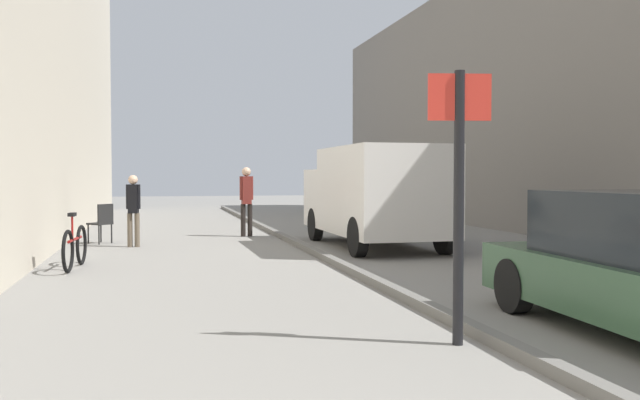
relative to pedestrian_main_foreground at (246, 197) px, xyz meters
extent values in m
plane|color=gray|center=(-0.76, -4.59, -1.05)|extent=(80.00, 80.00, 0.00)
cube|color=#615F5B|center=(0.82, -4.59, -0.99)|extent=(0.16, 40.00, 0.12)
cylinder|color=black|center=(-0.09, -0.01, -0.63)|extent=(0.13, 0.13, 0.86)
cylinder|color=black|center=(0.09, 0.01, -0.63)|extent=(0.13, 0.13, 0.86)
cube|color=maroon|center=(0.00, 0.00, 0.17)|extent=(0.25, 0.22, 0.73)
cylinder|color=maroon|center=(-0.13, -0.01, 0.22)|extent=(0.10, 0.10, 0.62)
cylinder|color=maroon|center=(0.13, 0.01, 0.22)|extent=(0.10, 0.10, 0.62)
sphere|color=tan|center=(0.00, 0.00, 0.65)|extent=(0.24, 0.24, 0.24)
cylinder|color=brown|center=(-2.89, -1.98, -0.67)|extent=(0.11, 0.11, 0.76)
cylinder|color=brown|center=(-2.73, -2.01, -0.67)|extent=(0.11, 0.11, 0.76)
cube|color=black|center=(-2.81, -1.99, 0.03)|extent=(0.24, 0.22, 0.65)
cylinder|color=black|center=(-2.92, -1.97, 0.08)|extent=(0.09, 0.09, 0.55)
cylinder|color=black|center=(-2.70, -2.02, 0.08)|extent=(0.09, 0.09, 0.55)
sphere|color=tan|center=(-2.81, -1.99, 0.46)|extent=(0.21, 0.21, 0.21)
cube|color=silver|center=(2.47, -3.85, 0.23)|extent=(2.10, 3.67, 1.89)
cube|color=silver|center=(2.45, -1.31, -0.01)|extent=(2.07, 1.44, 1.42)
cube|color=black|center=(2.45, -0.82, 0.31)|extent=(1.73, 0.06, 0.62)
cylinder|color=black|center=(1.52, -1.47, -0.65)|extent=(0.23, 0.80, 0.80)
cylinder|color=black|center=(3.38, -1.45, -0.65)|extent=(0.23, 0.80, 0.80)
cylinder|color=black|center=(1.56, -4.99, -0.65)|extent=(0.23, 0.80, 0.80)
cylinder|color=black|center=(3.42, -4.97, -0.65)|extent=(0.23, 0.80, 0.80)
cylinder|color=black|center=(1.77, -10.59, -0.73)|extent=(0.22, 0.64, 0.64)
cylinder|color=black|center=(3.41, -10.62, -0.73)|extent=(0.22, 0.64, 0.64)
cylinder|color=black|center=(0.49, -11.80, 0.25)|extent=(0.10, 0.10, 2.60)
cube|color=red|center=(0.49, -11.80, 1.30)|extent=(0.59, 0.15, 0.44)
torus|color=black|center=(-3.62, -4.90, -0.69)|extent=(0.13, 0.72, 0.72)
torus|color=black|center=(-3.72, -5.94, -0.69)|extent=(0.13, 0.72, 0.72)
cylinder|color=maroon|center=(-3.67, -5.42, -0.54)|extent=(0.14, 0.95, 0.05)
cylinder|color=maroon|center=(-3.69, -5.61, -0.32)|extent=(0.04, 0.04, 0.40)
cube|color=black|center=(-3.69, -5.61, -0.10)|extent=(0.12, 0.25, 0.06)
cylinder|color=black|center=(-3.88, -0.99, -0.83)|extent=(0.04, 0.04, 0.45)
cylinder|color=black|center=(-3.61, -0.72, -0.83)|extent=(0.04, 0.04, 0.45)
cylinder|color=black|center=(-3.62, -1.25, -0.83)|extent=(0.04, 0.04, 0.45)
cylinder|color=black|center=(-3.35, -0.99, -0.83)|extent=(0.04, 0.04, 0.45)
cube|color=black|center=(-3.61, -0.99, -0.58)|extent=(0.62, 0.62, 0.04)
cube|color=black|center=(-3.47, -1.13, -0.34)|extent=(0.34, 0.34, 0.45)
camera|label=1|loc=(-2.28, -17.67, 0.56)|focal=37.81mm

